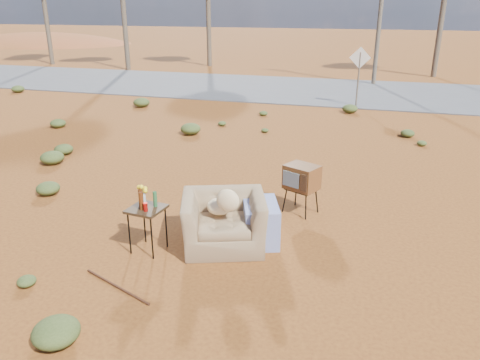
# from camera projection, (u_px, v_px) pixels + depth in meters

# --- Properties ---
(ground) EXTENTS (140.00, 140.00, 0.00)m
(ground) POSITION_uv_depth(u_px,v_px,m) (213.00, 252.00, 7.34)
(ground) COLOR brown
(ground) RESTS_ON ground
(highway) EXTENTS (140.00, 7.00, 0.04)m
(highway) POSITION_uv_depth(u_px,v_px,m) (325.00, 91.00, 20.79)
(highway) COLOR #565659
(highway) RESTS_ON ground
(dirt_mound) EXTENTS (26.00, 18.00, 2.00)m
(dirt_mound) POSITION_uv_depth(u_px,v_px,m) (40.00, 43.00, 45.76)
(dirt_mound) COLOR #9E4726
(dirt_mound) RESTS_ON ground
(armchair) EXTENTS (1.67, 1.42, 1.13)m
(armchair) POSITION_uv_depth(u_px,v_px,m) (231.00, 214.00, 7.41)
(armchair) COLOR #8A6D4B
(armchair) RESTS_ON ground
(tv_unit) EXTENTS (0.71, 0.66, 0.92)m
(tv_unit) POSITION_uv_depth(u_px,v_px,m) (302.00, 178.00, 8.51)
(tv_unit) COLOR black
(tv_unit) RESTS_ON ground
(side_table) EXTENTS (0.57, 0.57, 1.03)m
(side_table) POSITION_uv_depth(u_px,v_px,m) (145.00, 205.00, 7.18)
(side_table) COLOR #3A2915
(side_table) RESTS_ON ground
(rusty_bar) EXTENTS (1.24, 0.53, 0.04)m
(rusty_bar) POSITION_uv_depth(u_px,v_px,m) (117.00, 286.00, 6.43)
(rusty_bar) COLOR #4A2513
(rusty_bar) RESTS_ON ground
(road_sign) EXTENTS (0.78, 0.06, 2.19)m
(road_sign) POSITION_uv_depth(u_px,v_px,m) (359.00, 66.00, 17.18)
(road_sign) COLOR brown
(road_sign) RESTS_ON ground
(scrub_patch) EXTENTS (17.49, 8.07, 0.33)m
(scrub_patch) POSITION_uv_depth(u_px,v_px,m) (241.00, 157.00, 11.47)
(scrub_patch) COLOR #495726
(scrub_patch) RESTS_ON ground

